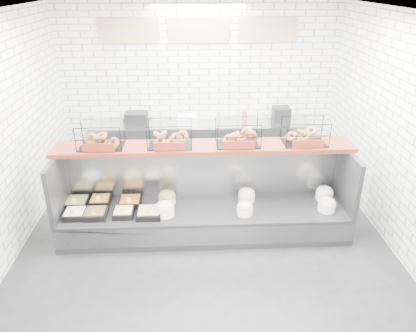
{
  "coord_description": "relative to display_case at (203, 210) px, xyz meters",
  "views": [
    {
      "loc": [
        -0.19,
        -4.6,
        3.35
      ],
      "look_at": [
        0.05,
        0.45,
        0.97
      ],
      "focal_mm": 35.0,
      "sensor_mm": 36.0,
      "label": 1
    }
  ],
  "objects": [
    {
      "name": "display_case",
      "position": [
        0.0,
        0.0,
        0.0
      ],
      "size": [
        4.0,
        0.9,
        1.2
      ],
      "color": "black",
      "rests_on": "ground"
    },
    {
      "name": "room_shell",
      "position": [
        0.02,
        0.26,
        1.73
      ],
      "size": [
        5.02,
        5.51,
        3.01
      ],
      "color": "white",
      "rests_on": "ground"
    },
    {
      "name": "bagel_shelf",
      "position": [
        0.02,
        0.17,
        1.04
      ],
      "size": [
        4.1,
        0.5,
        0.4
      ],
      "color": "#4C1810",
      "rests_on": "display_case"
    },
    {
      "name": "ground",
      "position": [
        0.02,
        -0.34,
        -0.33
      ],
      "size": [
        5.5,
        5.5,
        0.0
      ],
      "primitive_type": "plane",
      "color": "black",
      "rests_on": "ground"
    },
    {
      "name": "prep_counter",
      "position": [
        0.02,
        2.08,
        0.14
      ],
      "size": [
        4.0,
        0.6,
        1.2
      ],
      "color": "#93969B",
      "rests_on": "ground"
    }
  ]
}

